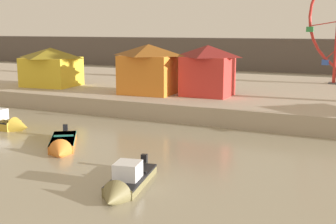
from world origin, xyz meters
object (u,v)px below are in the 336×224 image
(motorboat_olive_wood, at_px, (125,183))
(carnival_booth_red_striped, at_px, (208,70))
(motorboat_orange_hull, at_px, (62,145))
(carnival_booth_orange_canopy, at_px, (149,68))
(carnival_booth_yellow_awning, at_px, (51,66))

(motorboat_olive_wood, xyz_separation_m, carnival_booth_red_striped, (-2.58, 15.46, 2.64))
(carnival_booth_red_striped, bearing_deg, motorboat_orange_hull, -102.85)
(carnival_booth_orange_canopy, bearing_deg, carnival_booth_red_striped, 8.94)
(carnival_booth_red_striped, relative_size, carnival_booth_orange_canopy, 0.85)
(motorboat_orange_hull, bearing_deg, carnival_booth_red_striped, 132.47)
(motorboat_orange_hull, height_order, carnival_booth_red_striped, carnival_booth_red_striped)
(motorboat_orange_hull, bearing_deg, carnival_booth_orange_canopy, 152.04)
(motorboat_olive_wood, height_order, carnival_booth_orange_canopy, carnival_booth_orange_canopy)
(motorboat_olive_wood, bearing_deg, carnival_booth_orange_canopy, -166.49)
(motorboat_orange_hull, height_order, carnival_booth_yellow_awning, carnival_booth_yellow_awning)
(carnival_booth_red_striped, distance_m, carnival_booth_orange_canopy, 4.20)
(carnival_booth_red_striped, xyz_separation_m, carnival_booth_orange_canopy, (-4.11, -0.85, 0.02))
(motorboat_olive_wood, xyz_separation_m, carnival_booth_orange_canopy, (-6.69, 14.61, 2.65))
(motorboat_orange_hull, relative_size, carnival_booth_red_striped, 1.10)
(carnival_booth_red_striped, bearing_deg, motorboat_olive_wood, -80.02)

